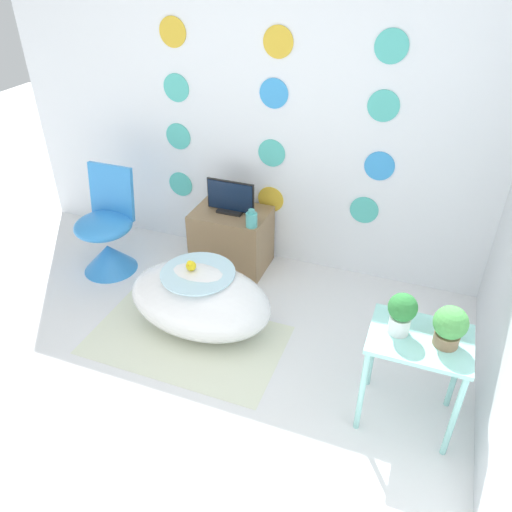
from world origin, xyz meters
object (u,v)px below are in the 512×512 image
tv (230,199)px  potted_plant_right (450,326)px  bathtub (200,300)px  vase (252,219)px  potted_plant_left (402,312)px  chair (107,240)px

tv → potted_plant_right: 1.95m
bathtub → potted_plant_right: bearing=-10.3°
bathtub → tv: size_ratio=2.59×
bathtub → vase: 0.73m
bathtub → potted_plant_left: bearing=-11.8°
potted_plant_left → potted_plant_right: 0.23m
chair → tv: 1.04m
chair → tv: chair is taller
tv → potted_plant_left: (1.39, -1.07, 0.13)m
tv → potted_plant_right: bearing=-33.7°
chair → potted_plant_right: chair is taller
tv → vase: (0.23, -0.16, -0.05)m
chair → potted_plant_left: 2.43m
chair → vase: chair is taller
vase → potted_plant_left: bearing=-38.4°
vase → chair: bearing=-167.7°
chair → potted_plant_right: bearing=-15.1°
potted_plant_right → potted_plant_left: bearing=178.1°
tv → potted_plant_right: potted_plant_right is taller
vase → potted_plant_right: potted_plant_right is taller
bathtub → chair: chair is taller
potted_plant_left → bathtub: bearing=168.2°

